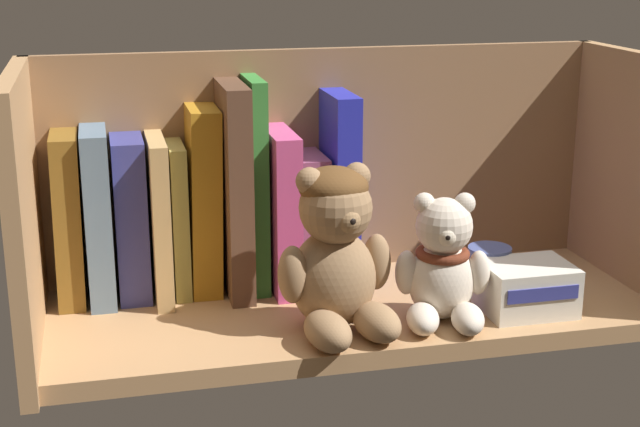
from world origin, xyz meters
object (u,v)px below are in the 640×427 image
at_px(book_2, 131,217).
at_px(teddy_bear_smaller, 443,268).
at_px(book_7, 254,183).
at_px(book_10, 337,186).
at_px(book_1, 98,214).
at_px(teddy_bear_larger, 337,254).
at_px(book_3, 158,215).
at_px(book_0, 68,218).
at_px(book_8, 277,206).
at_px(small_product_box, 527,288).
at_px(pillar_candle, 489,271).
at_px(book_9, 308,217).
at_px(book_4, 178,218).
at_px(book_5, 203,199).
at_px(book_6, 232,186).

xyz_separation_m(book_2, teddy_bear_smaller, (0.31, -0.15, -0.03)).
bearing_deg(book_7, book_10, 0.00).
bearing_deg(book_1, teddy_bear_smaller, -24.29).
height_order(book_2, teddy_bear_larger, book_2).
bearing_deg(teddy_bear_larger, book_3, 137.65).
bearing_deg(book_2, book_0, 180.00).
height_order(book_8, teddy_bear_larger, book_8).
bearing_deg(book_8, teddy_bear_smaller, -47.21).
xyz_separation_m(book_2, small_product_box, (0.41, -0.15, -0.06)).
bearing_deg(pillar_candle, book_8, 156.13).
height_order(book_1, small_product_box, book_1).
xyz_separation_m(book_1, book_9, (0.24, 0.00, -0.02)).
bearing_deg(book_8, book_4, 180.00).
bearing_deg(book_1, small_product_box, -19.15).
xyz_separation_m(book_0, book_5, (0.15, 0.00, 0.01)).
height_order(book_1, book_10, book_10).
relative_size(book_1, book_10, 0.87).
height_order(book_6, book_8, book_6).
xyz_separation_m(book_0, teddy_bear_larger, (0.26, -0.15, -0.01)).
bearing_deg(book_3, teddy_bear_larger, -42.35).
xyz_separation_m(book_1, teddy_bear_larger, (0.23, -0.15, -0.01)).
bearing_deg(small_product_box, book_8, 147.54).
distance_m(book_3, book_9, 0.17).
xyz_separation_m(book_5, teddy_bear_larger, (0.12, -0.15, -0.02)).
bearing_deg(book_5, teddy_bear_larger, -52.62).
distance_m(book_2, pillar_candle, 0.40).
relative_size(book_9, pillar_candle, 2.71).
xyz_separation_m(book_9, pillar_candle, (0.19, -0.10, -0.05)).
distance_m(book_1, book_6, 0.15).
relative_size(book_3, book_7, 0.75).
distance_m(book_5, book_6, 0.04).
height_order(book_3, book_5, book_5).
height_order(book_2, book_6, book_6).
bearing_deg(book_9, book_3, 180.00).
distance_m(book_8, book_9, 0.04).
height_order(book_0, teddy_bear_larger, book_0).
xyz_separation_m(book_5, book_7, (0.06, 0.00, 0.02)).
bearing_deg(small_product_box, book_4, 156.64).
relative_size(book_0, book_10, 0.85).
bearing_deg(book_9, book_7, 180.00).
height_order(book_7, teddy_bear_larger, book_7).
distance_m(book_6, book_8, 0.06).
distance_m(book_8, pillar_candle, 0.25).
bearing_deg(teddy_bear_smaller, pillar_candle, 36.50).
relative_size(book_4, book_6, 0.72).
relative_size(book_0, book_8, 1.03).
bearing_deg(book_5, book_10, 0.00).
xyz_separation_m(book_1, teddy_bear_smaller, (0.34, -0.15, -0.04)).
xyz_separation_m(book_4, pillar_candle, (0.33, -0.10, -0.06)).
xyz_separation_m(book_2, book_3, (0.03, 0.00, 0.00)).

